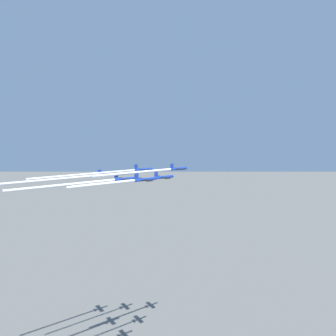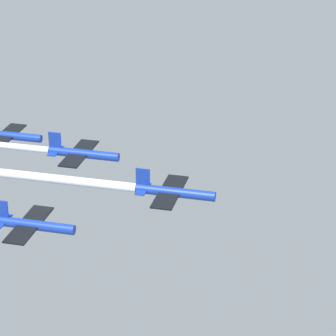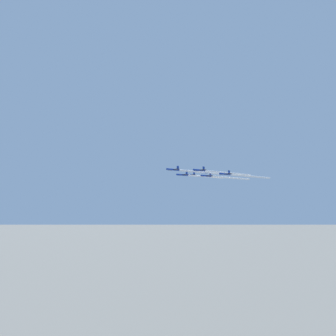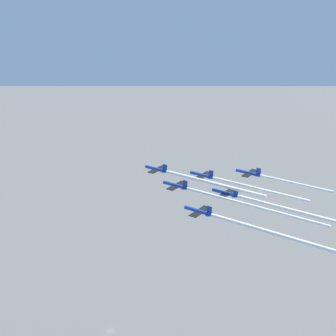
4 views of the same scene
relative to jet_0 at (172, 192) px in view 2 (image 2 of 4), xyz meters
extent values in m
cylinder|color=#19389E|center=(0.17, 0.41, -0.05)|extent=(5.43, 10.64, 1.34)
cube|color=black|center=(-0.11, -0.27, -0.05)|extent=(10.57, 6.61, 0.22)
cube|color=#19389E|center=(-1.56, -3.76, 1.62)|extent=(0.90, 1.87, 2.68)
cube|color=#19389E|center=(-1.56, -3.76, -0.05)|extent=(4.11, 2.73, 0.15)
cylinder|color=#19389E|center=(-15.06, -11.09, -0.26)|extent=(5.43, 10.64, 1.34)
cube|color=black|center=(-15.34, -11.76, -0.26)|extent=(10.57, 6.61, 0.22)
cube|color=#19389E|center=(-16.78, -15.25, 1.41)|extent=(0.90, 1.87, 2.68)
cube|color=#19389E|center=(-16.78, -15.25, -0.26)|extent=(4.11, 2.73, 0.15)
cylinder|color=#19389E|center=(2.81, -18.49, -2.08)|extent=(5.43, 10.64, 1.34)
cube|color=black|center=(2.53, -19.16, -2.08)|extent=(10.57, 6.61, 0.22)
cube|color=#19389E|center=(1.09, -22.65, -0.41)|extent=(0.90, 1.87, 2.68)
cube|color=#19389E|center=(1.09, -22.65, -2.08)|extent=(4.11, 2.73, 0.15)
cylinder|color=#19389E|center=(-30.28, -22.58, -2.87)|extent=(5.43, 10.64, 1.34)
cube|color=black|center=(-30.56, -23.25, -2.87)|extent=(10.57, 6.61, 0.22)
camera|label=1|loc=(88.79, -151.74, 21.95)|focal=35.00mm
camera|label=2|loc=(94.56, -14.73, 47.79)|focal=85.00mm
camera|label=3|loc=(-93.92, 160.55, -22.58)|focal=28.00mm
camera|label=4|loc=(-177.28, -45.88, 67.47)|focal=50.00mm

